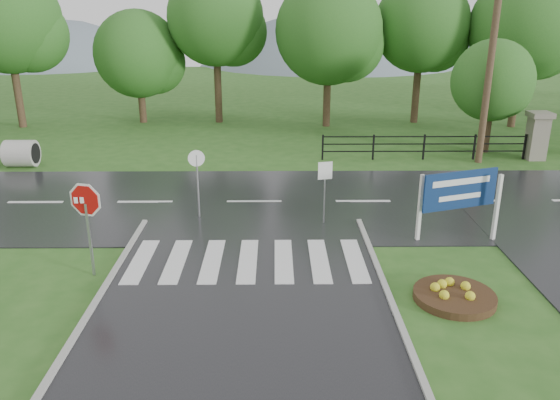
{
  "coord_description": "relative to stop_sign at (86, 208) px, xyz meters",
  "views": [
    {
      "loc": [
        0.77,
        -8.85,
        6.71
      ],
      "look_at": [
        0.91,
        6.0,
        1.5
      ],
      "focal_mm": 35.0,
      "sensor_mm": 36.0,
      "label": 1
    }
  ],
  "objects": [
    {
      "name": "treeline",
      "position": [
        5.07,
        19.73,
        -1.9
      ],
      "size": [
        83.2,
        5.2,
        10.0
      ],
      "color": "#245C1C",
      "rests_on": "ground"
    },
    {
      "name": "main_road",
      "position": [
        4.07,
        5.73,
        -1.9
      ],
      "size": [
        90.0,
        8.0,
        0.04
      ],
      "primitive_type": "cube",
      "color": "black",
      "rests_on": "ground"
    },
    {
      "name": "entrance_tree_left",
      "position": [
        15.25,
        13.23,
        1.57
      ],
      "size": [
        3.88,
        3.88,
        5.43
      ],
      "color": "#3D2B1C",
      "rests_on": "ground"
    },
    {
      "name": "flower_bed",
      "position": [
        9.2,
        -1.43,
        -1.75
      ],
      "size": [
        1.98,
        1.98,
        0.4
      ],
      "color": "#332111",
      "rests_on": "ground"
    },
    {
      "name": "ground",
      "position": [
        4.07,
        -4.27,
        -1.9
      ],
      "size": [
        120.0,
        120.0,
        0.0
      ],
      "primitive_type": "plane",
      "color": "#2D5D1F",
      "rests_on": "ground"
    },
    {
      "name": "estate_billboard",
      "position": [
        10.35,
        2.2,
        -0.37
      ],
      "size": [
        2.46,
        0.89,
        2.22
      ],
      "color": "silver",
      "rests_on": "ground"
    },
    {
      "name": "fence_west",
      "position": [
        11.82,
        11.73,
        -1.17
      ],
      "size": [
        9.58,
        0.08,
        1.2
      ],
      "color": "black",
      "rests_on": "ground"
    },
    {
      "name": "utility_pole_east",
      "position": [
        14.27,
        11.23,
        2.83
      ],
      "size": [
        1.66,
        0.31,
        9.3
      ],
      "color": "#473523",
      "rests_on": "ground"
    },
    {
      "name": "pillar_west",
      "position": [
        17.07,
        11.73,
        -0.72
      ],
      "size": [
        1.0,
        1.0,
        2.24
      ],
      "color": "gray",
      "rests_on": "ground"
    },
    {
      "name": "hills",
      "position": [
        7.56,
        60.73,
        -17.43
      ],
      "size": [
        102.0,
        48.0,
        48.0
      ],
      "color": "slate",
      "rests_on": "ground"
    },
    {
      "name": "stop_sign",
      "position": [
        0.0,
        0.0,
        0.0
      ],
      "size": [
        1.17,
        0.35,
        2.73
      ],
      "color": "#939399",
      "rests_on": "ground"
    },
    {
      "name": "reg_sign_small",
      "position": [
        6.44,
        3.61,
        -0.39
      ],
      "size": [
        0.46,
        0.12,
        2.12
      ],
      "color": "#939399",
      "rests_on": "ground"
    },
    {
      "name": "reg_sign_round",
      "position": [
        2.26,
        4.19,
        -0.41
      ],
      "size": [
        0.55,
        0.12,
        2.37
      ],
      "color": "#939399",
      "rests_on": "ground"
    },
    {
      "name": "crosswalk",
      "position": [
        4.07,
        0.73,
        -1.84
      ],
      "size": [
        6.5,
        2.8,
        0.02
      ],
      "color": "silver",
      "rests_on": "ground"
    }
  ]
}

